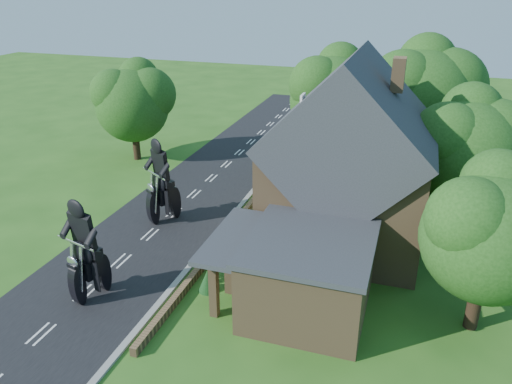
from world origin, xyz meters
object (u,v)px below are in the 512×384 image
(annex, at_px, (306,273))
(motorcycle_lead, at_px, (91,283))
(house, at_px, (348,166))
(garden_wall, at_px, (233,227))
(motorcycle_follow, at_px, (164,209))

(annex, xyz_separation_m, motorcycle_lead, (-9.42, -2.28, -1.03))
(house, height_order, annex, house)
(house, relative_size, annex, 1.45)
(garden_wall, bearing_deg, motorcycle_follow, -178.73)
(annex, relative_size, motorcycle_follow, 4.26)
(annex, relative_size, motorcycle_lead, 4.44)
(house, xyz_separation_m, annex, (-0.62, -6.80, -2.58))
(garden_wall, height_order, motorcycle_follow, motorcycle_follow)
(garden_wall, xyz_separation_m, annex, (5.57, -5.80, 1.57))
(motorcycle_lead, bearing_deg, annex, -150.68)
(house, distance_m, motorcycle_lead, 14.01)
(house, bearing_deg, annex, -95.24)
(garden_wall, xyz_separation_m, house, (6.19, 1.00, 4.14))
(garden_wall, height_order, motorcycle_lead, motorcycle_lead)
(garden_wall, bearing_deg, annex, -46.16)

